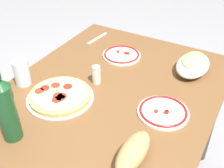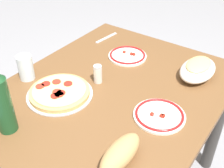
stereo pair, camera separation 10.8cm
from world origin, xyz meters
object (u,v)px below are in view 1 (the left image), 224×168
at_px(dining_table, 112,112).
at_px(water_glass, 22,73).
at_px(baked_pasta_dish, 193,64).
at_px(wine_bottle, 6,109).
at_px(side_plate_far, 122,55).
at_px(spice_shaker, 96,75).
at_px(bread_loaf, 133,152).
at_px(pepperoni_pizza, 60,96).
at_px(side_plate_near, 163,112).

distance_m(dining_table, water_glass, 0.45).
xyz_separation_m(baked_pasta_dish, wine_bottle, (-0.75, 0.44, 0.09)).
distance_m(dining_table, side_plate_far, 0.33).
height_order(water_glass, side_plate_far, water_glass).
bearing_deg(dining_table, side_plate_far, 19.46).
xyz_separation_m(baked_pasta_dish, spice_shaker, (-0.31, 0.35, 0.00)).
bearing_deg(bread_loaf, water_glass, 76.44).
height_order(water_glass, spice_shaker, water_glass).
xyz_separation_m(side_plate_far, bread_loaf, (-0.59, -0.35, 0.03)).
relative_size(pepperoni_pizza, baked_pasta_dish, 1.20).
relative_size(wine_bottle, side_plate_far, 1.62).
bearing_deg(wine_bottle, side_plate_near, -48.00).
bearing_deg(dining_table, wine_bottle, 157.79).
bearing_deg(side_plate_near, spice_shaker, 81.86).
distance_m(bread_loaf, spice_shaker, 0.47).
height_order(pepperoni_pizza, baked_pasta_dish, baked_pasta_dish).
height_order(baked_pasta_dish, bread_loaf, same).
relative_size(baked_pasta_dish, water_glass, 2.03).
distance_m(side_plate_near, side_plate_far, 0.48).
xyz_separation_m(wine_bottle, bread_loaf, (0.12, -0.43, -0.10)).
bearing_deg(bread_loaf, side_plate_far, 30.85).
relative_size(side_plate_far, bread_loaf, 1.00).
relative_size(dining_table, pepperoni_pizza, 3.89).
bearing_deg(pepperoni_pizza, dining_table, -44.65).
bearing_deg(side_plate_far, spice_shaker, -177.59).
bearing_deg(side_plate_near, side_plate_far, 48.17).
bearing_deg(wine_bottle, baked_pasta_dish, -30.49).
bearing_deg(side_plate_near, water_glass, 100.67).
height_order(wine_bottle, spice_shaker, wine_bottle).
xyz_separation_m(baked_pasta_dish, bread_loaf, (-0.63, 0.01, -0.00)).
relative_size(pepperoni_pizza, bread_loaf, 1.43).
xyz_separation_m(dining_table, bread_loaf, (-0.31, -0.25, 0.17)).
xyz_separation_m(side_plate_near, spice_shaker, (0.05, 0.34, 0.03)).
xyz_separation_m(pepperoni_pizza, side_plate_far, (0.44, -0.06, -0.01)).
bearing_deg(baked_pasta_dish, dining_table, 140.40).
xyz_separation_m(water_glass, bread_loaf, (-0.15, -0.63, -0.02)).
height_order(side_plate_far, bread_loaf, bread_loaf).
relative_size(dining_table, water_glass, 9.43).
bearing_deg(bread_loaf, dining_table, 39.29).
bearing_deg(side_plate_far, bread_loaf, -149.15).
xyz_separation_m(dining_table, wine_bottle, (-0.43, 0.17, 0.27)).
height_order(bread_loaf, spice_shaker, spice_shaker).
xyz_separation_m(water_glass, spice_shaker, (0.17, -0.29, -0.02)).
height_order(pepperoni_pizza, water_glass, water_glass).
height_order(side_plate_near, bread_loaf, bread_loaf).
relative_size(dining_table, wine_bottle, 3.43).
xyz_separation_m(dining_table, side_plate_near, (-0.04, -0.26, 0.14)).
bearing_deg(water_glass, bread_loaf, -103.56).
bearing_deg(bread_loaf, pepperoni_pizza, 70.74).
bearing_deg(baked_pasta_dish, water_glass, 126.71).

